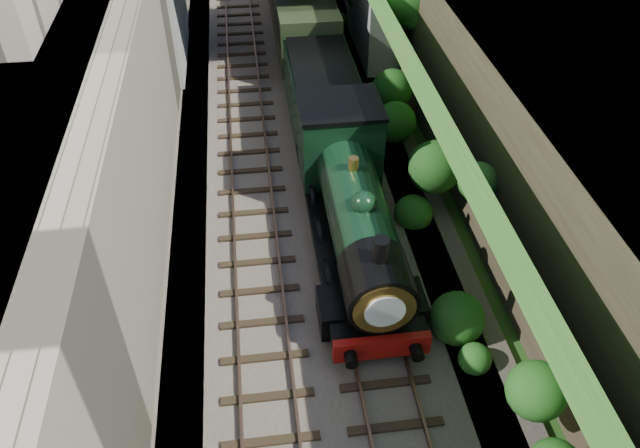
# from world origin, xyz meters

# --- Properties ---
(trackbed) EXTENTS (10.00, 90.00, 0.20)m
(trackbed) POSITION_xyz_m (0.00, 20.00, 0.10)
(trackbed) COLOR #473F38
(trackbed) RESTS_ON ground
(retaining_wall) EXTENTS (1.00, 90.00, 7.00)m
(retaining_wall) POSITION_xyz_m (-5.50, 20.00, 3.50)
(retaining_wall) COLOR #756B56
(retaining_wall) RESTS_ON ground
(street_plateau_left) EXTENTS (6.00, 90.00, 7.00)m
(street_plateau_left) POSITION_xyz_m (-9.00, 20.00, 3.50)
(street_plateau_left) COLOR #262628
(street_plateau_left) RESTS_ON ground
(street_plateau_right) EXTENTS (8.00, 90.00, 6.25)m
(street_plateau_right) POSITION_xyz_m (9.50, 20.00, 3.12)
(street_plateau_right) COLOR #262628
(street_plateau_right) RESTS_ON ground
(embankment_slope) EXTENTS (4.48, 90.00, 6.36)m
(embankment_slope) POSITION_xyz_m (4.91, 18.69, 2.62)
(embankment_slope) COLOR #1E4714
(embankment_slope) RESTS_ON ground
(track_left) EXTENTS (2.50, 90.00, 0.20)m
(track_left) POSITION_xyz_m (-2.00, 20.00, 0.25)
(track_left) COLOR black
(track_left) RESTS_ON trackbed
(track_right) EXTENTS (2.50, 90.00, 0.20)m
(track_right) POSITION_xyz_m (1.20, 20.00, 0.25)
(track_right) COLOR black
(track_right) RESTS_ON trackbed
(locomotive) EXTENTS (3.10, 10.22, 3.83)m
(locomotive) POSITION_xyz_m (1.20, 8.94, 1.89)
(locomotive) COLOR black
(locomotive) RESTS_ON trackbed
(tender) EXTENTS (2.70, 6.00, 3.05)m
(tender) POSITION_xyz_m (1.20, 16.30, 1.62)
(tender) COLOR black
(tender) RESTS_ON trackbed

